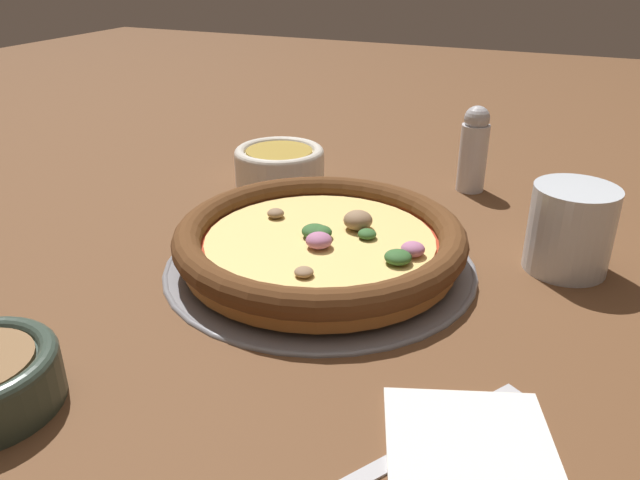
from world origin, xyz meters
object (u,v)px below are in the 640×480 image
Objects in this scene: pepper_shaker at (474,149)px; pizza_tray at (320,262)px; napkin at (476,471)px; fork at (441,434)px; bowl_near at (280,164)px; drinking_cup at (570,229)px; pizza at (320,241)px.

pizza_tray is at bearing 161.16° from pepper_shaker.
fork is (0.03, 0.03, -0.00)m from napkin.
drinking_cup is at bearing -105.37° from bowl_near.
drinking_cup is (-0.10, -0.38, 0.02)m from bowl_near.
napkin is 0.04m from fork.
drinking_cup is at bearing -67.44° from pizza_tray.
pizza_tray is 3.63× the size of drinking_cup.
drinking_cup reaches higher than bowl_near.
napkin is at bearing 175.08° from drinking_cup.
bowl_near is at bearing 74.63° from drinking_cup.
pepper_shaker is (0.28, -0.09, 0.03)m from pizza.
pizza_tray reaches higher than fork.
pepper_shaker is at bearing -18.84° from pizza_tray.
napkin is at bearing -99.19° from fork.
fork is (-0.39, -0.32, -0.03)m from bowl_near.
napkin is (-0.22, -0.20, 0.00)m from pizza_tray.
fork is at bearing -137.77° from pizza.
pepper_shaker is (0.18, 0.13, 0.01)m from drinking_cup.
drinking_cup is at bearing -67.42° from pizza.
pizza is at bearing 112.58° from drinking_cup.
napkin is at bearing -139.80° from bowl_near.
fork is at bearing 48.45° from napkin.
pizza is 1.61× the size of napkin.
pizza is 1.81× the size of fork.
pizza reaches higher than pizza_tray.
pizza is (0.00, -0.00, 0.02)m from pizza_tray.
pizza_tray is at bearing 97.14° from pizza.
bowl_near is at bearing 40.20° from napkin.
pizza is at bearing -143.15° from bowl_near.
bowl_near is (0.20, 0.15, -0.00)m from pizza.
pizza_tray is 0.25m from bowl_near.
pizza_tray is 1.74× the size of napkin.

